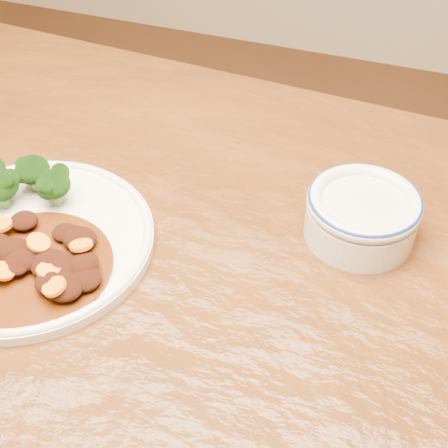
% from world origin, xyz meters
% --- Properties ---
extents(dining_table, '(1.56, 1.00, 0.75)m').
position_xyz_m(dining_table, '(-0.00, 0.00, 0.67)').
color(dining_table, '#502A0E').
rests_on(dining_table, ground).
extents(dinner_plate, '(0.30, 0.30, 0.02)m').
position_xyz_m(dinner_plate, '(-0.12, -0.02, 0.76)').
color(dinner_plate, white).
rests_on(dinner_plate, dining_table).
extents(broccoli_florets, '(0.14, 0.10, 0.05)m').
position_xyz_m(broccoli_florets, '(-0.17, 0.04, 0.79)').
color(broccoli_florets, '#659C51').
rests_on(broccoli_florets, dinner_plate).
extents(mince_stew, '(0.18, 0.18, 0.03)m').
position_xyz_m(mince_stew, '(-0.08, -0.06, 0.77)').
color(mince_stew, '#4C2208').
rests_on(mince_stew, dinner_plate).
extents(dip_bowl, '(0.14, 0.14, 0.06)m').
position_xyz_m(dip_bowl, '(0.25, 0.13, 0.78)').
color(dip_bowl, beige).
rests_on(dip_bowl, dining_table).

